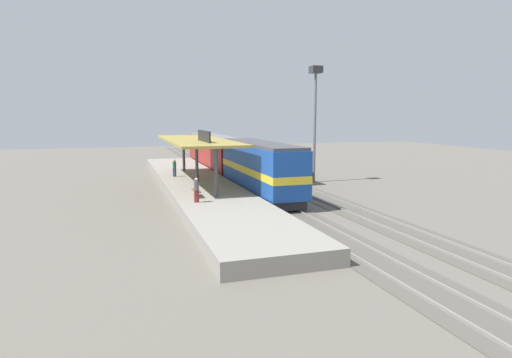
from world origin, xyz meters
TOP-DOWN VIEW (x-y plane):
  - ground_plane at (2.00, 0.00)m, footprint 120.00×120.00m
  - track_near at (0.00, 0.00)m, footprint 3.20×110.00m
  - track_far at (4.60, 0.00)m, footprint 3.20×110.00m
  - platform at (-4.60, 0.00)m, footprint 6.00×44.00m
  - station_canopy at (-4.60, -0.09)m, footprint 5.20×18.00m
  - platform_bench at (-6.00, -7.51)m, footprint 0.44×1.70m
  - locomotive at (0.00, -4.29)m, footprint 2.93×14.43m
  - passenger_carriage_single at (0.00, 13.71)m, footprint 2.90×20.00m
  - freight_car at (4.60, 5.41)m, footprint 2.80×12.00m
  - light_mast at (7.80, 1.51)m, footprint 1.10×1.10m
  - person_waiting at (-6.18, 3.57)m, footprint 0.34×0.34m
  - person_walking at (-6.35, -9.60)m, footprint 0.34×0.34m

SIDE VIEW (x-z plane):
  - ground_plane at x=2.00m, z-range 0.00..0.00m
  - track_near at x=0.00m, z-range -0.05..0.11m
  - track_far at x=4.60m, z-range -0.05..0.11m
  - platform at x=-4.60m, z-range 0.00..0.90m
  - platform_bench at x=-6.00m, z-range 1.09..1.59m
  - person_waiting at x=-6.18m, z-range 1.00..2.71m
  - person_walking at x=-6.35m, z-range 1.00..2.71m
  - freight_car at x=4.60m, z-range 0.20..3.74m
  - passenger_carriage_single at x=0.00m, z-range 0.19..4.43m
  - locomotive at x=0.00m, z-range 0.19..4.63m
  - station_canopy at x=-4.60m, z-range 2.18..6.88m
  - light_mast at x=7.80m, z-range 2.55..14.25m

